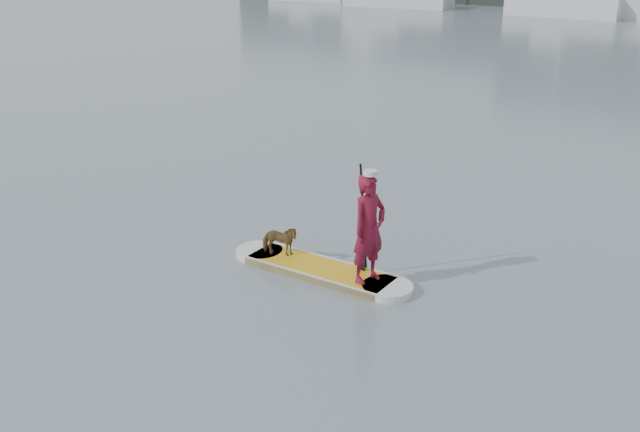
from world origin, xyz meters
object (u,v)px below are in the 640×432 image
Objects in this scene: dog at (280,241)px; sailboat_c at (564,4)px; paddler at (369,229)px; paddleboard at (320,270)px.

sailboat_c is (-9.34, 44.64, 0.47)m from dog.
paddler is 2.73× the size of dog.
paddleboard is at bearing 105.00° from paddler.
sailboat_c is (-10.16, 44.62, 0.79)m from paddleboard.
sailboat_c is (-11.05, 44.59, -0.13)m from paddler.
paddler is 1.81m from dog.
paddler is 0.15× the size of sailboat_c.
sailboat_c reaches higher than dog.
sailboat_c is at bearing 27.13° from paddler.
paddleboard is 0.88m from dog.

